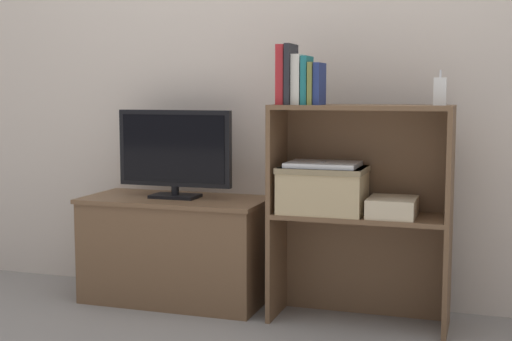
{
  "coord_description": "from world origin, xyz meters",
  "views": [
    {
      "loc": [
        0.98,
        -2.83,
        0.99
      ],
      "look_at": [
        0.0,
        0.15,
        0.64
      ],
      "focal_mm": 50.0,
      "sensor_mm": 36.0,
      "label": 1
    }
  ],
  "objects_px": {
    "storage_basket_left": "(323,187)",
    "book_teal": "(307,81)",
    "tv_stand": "(176,249)",
    "book_olive": "(314,84)",
    "baby_monitor": "(440,91)",
    "book_crimson": "(283,75)",
    "tv": "(175,151)",
    "laptop": "(323,164)",
    "magazine_stack": "(392,207)",
    "book_ivory": "(298,80)",
    "book_charcoal": "(291,74)",
    "book_navy": "(319,84)"
  },
  "relations": [
    {
      "from": "book_teal",
      "to": "book_olive",
      "type": "relative_size",
      "value": 1.15
    },
    {
      "from": "tv",
      "to": "laptop",
      "type": "bearing_deg",
      "value": -5.47
    },
    {
      "from": "book_crimson",
      "to": "storage_basket_left",
      "type": "distance_m",
      "value": 0.51
    },
    {
      "from": "book_olive",
      "to": "baby_monitor",
      "type": "relative_size",
      "value": 1.24
    },
    {
      "from": "storage_basket_left",
      "to": "laptop",
      "type": "height_order",
      "value": "laptop"
    },
    {
      "from": "laptop",
      "to": "book_charcoal",
      "type": "bearing_deg",
      "value": -167.83
    },
    {
      "from": "tv",
      "to": "book_charcoal",
      "type": "xyz_separation_m",
      "value": [
        0.59,
        -0.1,
        0.35
      ]
    },
    {
      "from": "book_teal",
      "to": "laptop",
      "type": "height_order",
      "value": "book_teal"
    },
    {
      "from": "tv_stand",
      "to": "baby_monitor",
      "type": "xyz_separation_m",
      "value": [
        1.2,
        -0.06,
        0.74
      ]
    },
    {
      "from": "tv",
      "to": "book_olive",
      "type": "xyz_separation_m",
      "value": [
        0.69,
        -0.1,
        0.31
      ]
    },
    {
      "from": "book_ivory",
      "to": "book_navy",
      "type": "bearing_deg",
      "value": 0.0
    },
    {
      "from": "book_ivory",
      "to": "storage_basket_left",
      "type": "height_order",
      "value": "book_ivory"
    },
    {
      "from": "tv_stand",
      "to": "book_olive",
      "type": "xyz_separation_m",
      "value": [
        0.69,
        -0.1,
        0.78
      ]
    },
    {
      "from": "book_teal",
      "to": "storage_basket_left",
      "type": "relative_size",
      "value": 0.56
    },
    {
      "from": "book_charcoal",
      "to": "baby_monitor",
      "type": "xyz_separation_m",
      "value": [
        0.61,
        0.04,
        -0.07
      ]
    },
    {
      "from": "tv",
      "to": "baby_monitor",
      "type": "xyz_separation_m",
      "value": [
        1.2,
        -0.05,
        0.28
      ]
    },
    {
      "from": "magazine_stack",
      "to": "book_navy",
      "type": "bearing_deg",
      "value": -175.7
    },
    {
      "from": "book_crimson",
      "to": "baby_monitor",
      "type": "relative_size",
      "value": 1.77
    },
    {
      "from": "tv_stand",
      "to": "baby_monitor",
      "type": "relative_size",
      "value": 6.1
    },
    {
      "from": "book_crimson",
      "to": "magazine_stack",
      "type": "xyz_separation_m",
      "value": [
        0.47,
        0.02,
        -0.55
      ]
    },
    {
      "from": "book_ivory",
      "to": "book_teal",
      "type": "relative_size",
      "value": 1.04
    },
    {
      "from": "baby_monitor",
      "to": "storage_basket_left",
      "type": "xyz_separation_m",
      "value": [
        -0.47,
        -0.01,
        -0.41
      ]
    },
    {
      "from": "book_olive",
      "to": "storage_basket_left",
      "type": "relative_size",
      "value": 0.48
    },
    {
      "from": "book_olive",
      "to": "book_crimson",
      "type": "bearing_deg",
      "value": 180.0
    },
    {
      "from": "book_teal",
      "to": "storage_basket_left",
      "type": "bearing_deg",
      "value": 23.61
    },
    {
      "from": "book_crimson",
      "to": "book_navy",
      "type": "xyz_separation_m",
      "value": [
        0.16,
        0.0,
        -0.04
      ]
    },
    {
      "from": "book_charcoal",
      "to": "storage_basket_left",
      "type": "xyz_separation_m",
      "value": [
        0.14,
        0.03,
        -0.48
      ]
    },
    {
      "from": "tv_stand",
      "to": "book_crimson",
      "type": "relative_size",
      "value": 3.44
    },
    {
      "from": "book_teal",
      "to": "book_olive",
      "type": "distance_m",
      "value": 0.03
    },
    {
      "from": "book_crimson",
      "to": "book_olive",
      "type": "bearing_deg",
      "value": 0.0
    },
    {
      "from": "tv_stand",
      "to": "book_charcoal",
      "type": "relative_size",
      "value": 3.41
    },
    {
      "from": "tv",
      "to": "book_navy",
      "type": "xyz_separation_m",
      "value": [
        0.71,
        -0.1,
        0.31
      ]
    },
    {
      "from": "book_olive",
      "to": "book_navy",
      "type": "relative_size",
      "value": 1.01
    },
    {
      "from": "tv_stand",
      "to": "book_teal",
      "type": "relative_size",
      "value": 4.27
    },
    {
      "from": "storage_basket_left",
      "to": "magazine_stack",
      "type": "relative_size",
      "value": 1.6
    },
    {
      "from": "tv",
      "to": "laptop",
      "type": "distance_m",
      "value": 0.73
    },
    {
      "from": "book_olive",
      "to": "baby_monitor",
      "type": "height_order",
      "value": "book_olive"
    },
    {
      "from": "book_navy",
      "to": "laptop",
      "type": "distance_m",
      "value": 0.34
    },
    {
      "from": "tv_stand",
      "to": "book_teal",
      "type": "xyz_separation_m",
      "value": [
        0.66,
        -0.1,
        0.79
      ]
    },
    {
      "from": "book_charcoal",
      "to": "book_teal",
      "type": "bearing_deg",
      "value": 0.0
    },
    {
      "from": "book_teal",
      "to": "laptop",
      "type": "distance_m",
      "value": 0.36
    },
    {
      "from": "book_ivory",
      "to": "laptop",
      "type": "xyz_separation_m",
      "value": [
        0.1,
        0.03,
        -0.36
      ]
    },
    {
      "from": "storage_basket_left",
      "to": "book_teal",
      "type": "bearing_deg",
      "value": -156.39
    },
    {
      "from": "book_teal",
      "to": "baby_monitor",
      "type": "distance_m",
      "value": 0.54
    },
    {
      "from": "tv_stand",
      "to": "book_teal",
      "type": "bearing_deg",
      "value": -8.68
    },
    {
      "from": "tv",
      "to": "tv_stand",
      "type": "bearing_deg",
      "value": 90.0
    },
    {
      "from": "book_olive",
      "to": "storage_basket_left",
      "type": "height_order",
      "value": "book_olive"
    },
    {
      "from": "book_crimson",
      "to": "storage_basket_left",
      "type": "relative_size",
      "value": 0.69
    },
    {
      "from": "book_charcoal",
      "to": "book_navy",
      "type": "distance_m",
      "value": 0.13
    },
    {
      "from": "book_charcoal",
      "to": "book_navy",
      "type": "bearing_deg",
      "value": 0.0
    }
  ]
}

